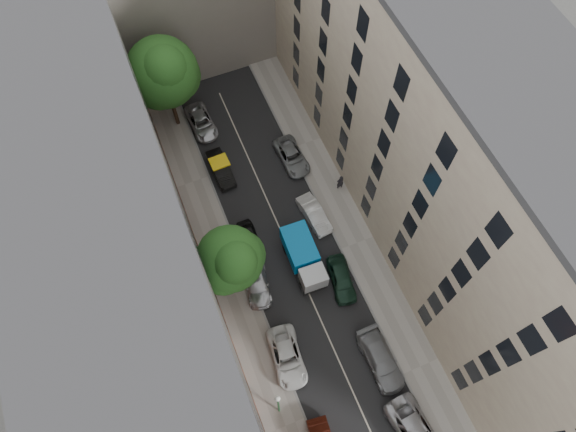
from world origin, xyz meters
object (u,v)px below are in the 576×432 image
tarp_truck (303,256)px  lamp_post (278,404)px  car_left_3 (257,282)px  car_right_2 (342,279)px  car_left_5 (221,169)px  tree_far (164,75)px  car_right_4 (292,157)px  car_left_6 (201,122)px  tree_mid (232,261)px  car_left_2 (287,357)px  pedestrian (340,182)px  car_left_4 (250,241)px  car_right_3 (314,214)px  car_right_1 (381,360)px

tarp_truck → lamp_post: 12.09m
car_left_3 → car_right_2: size_ratio=1.07×
car_left_5 → tarp_truck: bearing=-74.9°
tree_far → car_right_4: bearing=-43.3°
car_left_6 → car_right_2: bearing=-76.7°
tree_mid → lamp_post: bearing=-92.7°
tarp_truck → car_left_2: size_ratio=1.12×
car_right_4 → car_left_5: bearing=167.0°
tarp_truck → car_left_6: 16.83m
car_left_5 → pedestrian: pedestrian is taller
car_left_2 → car_left_5: bearing=94.0°
car_left_4 → tree_mid: size_ratio=0.43×
car_left_4 → tree_mid: 6.93m
car_right_3 → tree_far: tree_far is taller
lamp_post → car_right_1: bearing=2.3°
car_left_3 → car_right_3: car_right_3 is taller
tarp_truck → car_left_5: (-3.40, 10.86, -0.68)m
car_right_1 → lamp_post: bearing=-178.5°
car_right_1 → car_right_3: bearing=87.8°
car_right_2 → car_right_3: 6.21m
car_right_1 → tree_mid: bearing=128.9°
car_left_5 → lamp_post: lamp_post is taller
car_left_4 → car_right_3: size_ratio=0.93×
car_right_2 → pedestrian: (3.60, 8.07, 0.33)m
car_left_5 → tree_far: tree_far is taller
car_left_2 → tarp_truck: bearing=64.7°
car_right_2 → lamp_post: 11.62m
car_right_2 → tree_mid: tree_mid is taller
car_left_6 → lamp_post: size_ratio=0.67×
car_left_2 → car_right_4: 17.94m
tree_far → car_right_3: bearing=-60.9°
tree_mid → tree_far: 17.69m
car_right_1 → car_right_4: bearing=86.8°
tarp_truck → car_left_3: tarp_truck is taller
car_left_4 → car_left_6: 13.20m
car_left_6 → tree_far: size_ratio=0.46×
tarp_truck → car_right_2: 3.57m
car_left_2 → tree_far: size_ratio=0.48×
car_left_4 → car_right_1: (5.60, -12.91, 0.09)m
car_left_5 → car_right_3: 9.47m
car_right_1 → car_left_3: bearing=123.7°
car_left_2 → car_left_5: size_ratio=1.16×
car_left_6 → car_right_4: size_ratio=1.01×
car_left_6 → car_right_3: bearing=-68.5°
car_left_4 → tree_far: 15.65m
car_right_2 → tree_far: 22.45m
tarp_truck → car_right_3: (2.51, 3.46, -0.69)m
car_left_2 → car_left_5: car_left_5 is taller
car_right_3 → car_right_4: 6.22m
car_left_4 → car_right_3: 5.92m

